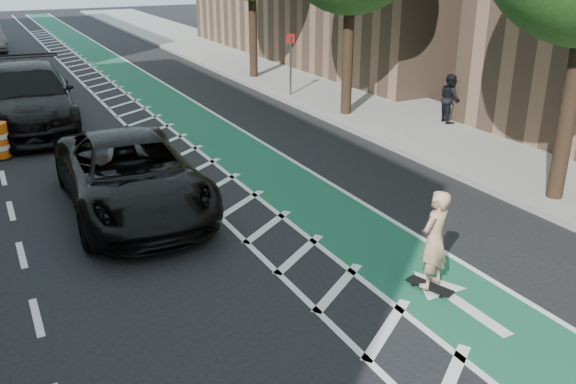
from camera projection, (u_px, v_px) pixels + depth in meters
ground at (226, 272)px, 10.94m from camera, size 120.00×120.00×0.00m
bike_lane at (197, 123)px, 20.49m from camera, size 2.00×90.00×0.01m
buffer_strip at (153, 129)px, 19.84m from camera, size 1.40×90.00×0.01m
sidewalk_right at (359, 101)px, 23.25m from camera, size 5.00×90.00×0.15m
curb_right at (303, 108)px, 22.20m from camera, size 0.12×90.00×0.16m
sign_post at (291, 64)px, 23.62m from camera, size 0.35×0.08×2.47m
skateboard at (430, 286)px, 10.30m from camera, size 0.48×0.85×0.11m
skateboarder at (434, 239)px, 9.98m from camera, size 0.72×0.58×1.71m
suv_near at (131, 175)px, 13.34m from camera, size 2.90×5.97×1.64m
suv_far at (28, 98)px, 19.68m from camera, size 3.34×7.07×1.99m
pedestrian at (450, 98)px, 19.84m from camera, size 0.78×0.90×1.58m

